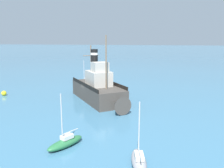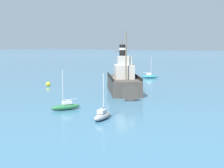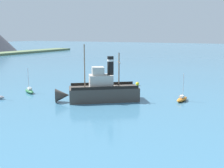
{
  "view_description": "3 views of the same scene",
  "coord_description": "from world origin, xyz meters",
  "px_view_note": "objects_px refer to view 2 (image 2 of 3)",
  "views": [
    {
      "loc": [
        -10.89,
        34.39,
        9.48
      ],
      "look_at": [
        -3.34,
        -1.95,
        2.28
      ],
      "focal_mm": 38.0,
      "sensor_mm": 36.0,
      "label": 1
    },
    {
      "loc": [
        -29.65,
        47.59,
        8.13
      ],
      "look_at": [
        -1.43,
        3.28,
        1.77
      ],
      "focal_mm": 55.0,
      "sensor_mm": 36.0,
      "label": 2
    },
    {
      "loc": [
        -43.27,
        -24.28,
        11.7
      ],
      "look_at": [
        0.77,
        -0.67,
        2.66
      ],
      "focal_mm": 45.0,
      "sensor_mm": 36.0,
      "label": 3
    }
  ],
  "objects_px": {
    "sailboat_green": "(66,106)",
    "sailboat_teal": "(150,76)",
    "sailboat_orange": "(129,81)",
    "sailboat_grey": "(102,115)",
    "mooring_buoy": "(48,84)",
    "old_tugboat": "(124,82)"
  },
  "relations": [
    {
      "from": "sailboat_green",
      "to": "sailboat_teal",
      "type": "relative_size",
      "value": 1.0
    },
    {
      "from": "sailboat_green",
      "to": "sailboat_orange",
      "type": "height_order",
      "value": "same"
    },
    {
      "from": "sailboat_grey",
      "to": "sailboat_orange",
      "type": "bearing_deg",
      "value": -65.15
    },
    {
      "from": "sailboat_green",
      "to": "sailboat_teal",
      "type": "xyz_separation_m",
      "value": [
        8.03,
        -39.25,
        0.0
      ]
    },
    {
      "from": "sailboat_orange",
      "to": "sailboat_grey",
      "type": "bearing_deg",
      "value": 114.85
    },
    {
      "from": "sailboat_grey",
      "to": "sailboat_teal",
      "type": "bearing_deg",
      "value": -70.33
    },
    {
      "from": "mooring_buoy",
      "to": "sailboat_grey",
      "type": "bearing_deg",
      "value": 143.96
    },
    {
      "from": "sailboat_grey",
      "to": "old_tugboat",
      "type": "bearing_deg",
      "value": -66.26
    },
    {
      "from": "old_tugboat",
      "to": "sailboat_grey",
      "type": "distance_m",
      "value": 19.28
    },
    {
      "from": "old_tugboat",
      "to": "sailboat_grey",
      "type": "height_order",
      "value": "old_tugboat"
    },
    {
      "from": "sailboat_grey",
      "to": "sailboat_green",
      "type": "height_order",
      "value": "same"
    },
    {
      "from": "old_tugboat",
      "to": "sailboat_grey",
      "type": "relative_size",
      "value": 2.76
    },
    {
      "from": "sailboat_orange",
      "to": "old_tugboat",
      "type": "bearing_deg",
      "value": 116.34
    },
    {
      "from": "sailboat_green",
      "to": "sailboat_teal",
      "type": "height_order",
      "value": "same"
    },
    {
      "from": "old_tugboat",
      "to": "sailboat_teal",
      "type": "distance_m",
      "value": 24.53
    },
    {
      "from": "sailboat_green",
      "to": "sailboat_orange",
      "type": "bearing_deg",
      "value": -75.43
    },
    {
      "from": "mooring_buoy",
      "to": "sailboat_green",
      "type": "bearing_deg",
      "value": 138.06
    },
    {
      "from": "old_tugboat",
      "to": "sailboat_orange",
      "type": "bearing_deg",
      "value": -63.66
    },
    {
      "from": "old_tugboat",
      "to": "sailboat_orange",
      "type": "relative_size",
      "value": 2.76
    },
    {
      "from": "sailboat_orange",
      "to": "sailboat_teal",
      "type": "distance_m",
      "value": 10.69
    },
    {
      "from": "sailboat_green",
      "to": "mooring_buoy",
      "type": "distance_m",
      "value": 23.64
    },
    {
      "from": "sailboat_green",
      "to": "sailboat_teal",
      "type": "distance_m",
      "value": 40.06
    }
  ]
}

